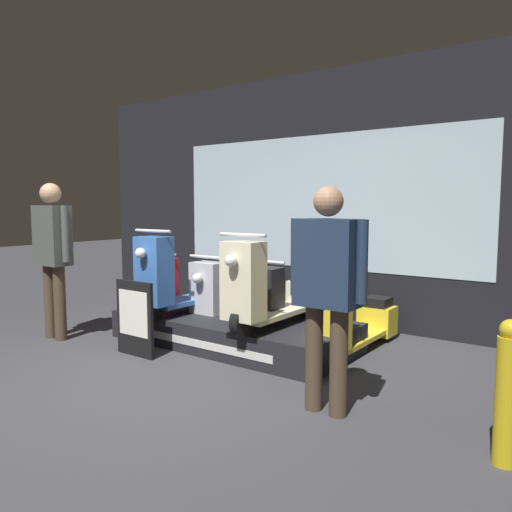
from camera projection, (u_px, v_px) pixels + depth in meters
ground_plane at (135, 388)px, 4.13m from camera, size 30.00×30.00×0.00m
shop_wall_back at (319, 198)px, 6.44m from camera, size 7.82×0.09×3.20m
display_platform at (233, 330)px, 5.44m from camera, size 2.64×1.16×0.31m
scooter_display_left at (186, 281)px, 5.66m from camera, size 0.51×1.56×0.95m
scooter_display_right at (273, 291)px, 4.96m from camera, size 0.51×1.56×0.95m
scooter_backrow_0 at (189, 296)px, 6.43m from camera, size 0.51×1.56×0.95m
scooter_backrow_1 at (235, 302)px, 5.99m from camera, size 0.51×1.56×0.95m
scooter_backrow_2 at (289, 310)px, 5.54m from camera, size 0.51×1.56×0.95m
scooter_backrow_3 at (351, 319)px, 5.10m from camera, size 0.51×1.56×0.95m
person_left_browsing at (53, 248)px, 5.57m from camera, size 0.58×0.24×1.76m
person_right_browsing at (327, 281)px, 3.56m from camera, size 0.60×0.25×1.65m
price_sign_board at (135, 318)px, 4.99m from camera, size 0.51×0.04×0.76m
street_bollard at (507, 393)px, 2.87m from camera, size 0.14×0.14×0.87m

